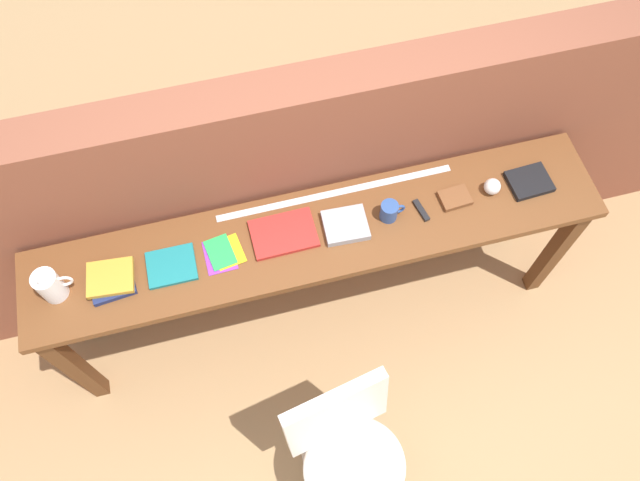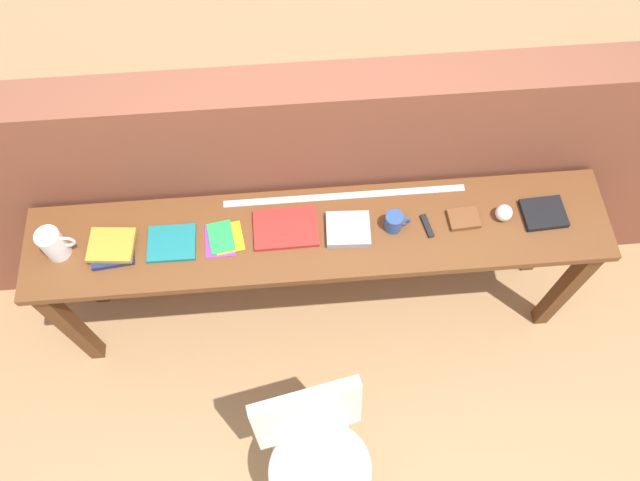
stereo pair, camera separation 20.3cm
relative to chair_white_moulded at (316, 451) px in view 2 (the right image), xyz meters
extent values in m
plane|color=tan|center=(0.08, 0.54, -0.53)|extent=(40.00, 40.00, 0.00)
cube|color=brown|center=(0.08, 1.18, 0.19)|extent=(6.00, 0.20, 1.44)
cube|color=brown|center=(0.08, 0.84, 0.33)|extent=(2.50, 0.44, 0.04)
cube|color=#5B341A|center=(-1.11, 0.68, -0.11)|extent=(0.07, 0.07, 0.84)
cube|color=#5B341A|center=(1.27, 0.68, -0.11)|extent=(0.07, 0.07, 0.84)
cube|color=#5B341A|center=(-1.11, 1.00, -0.11)|extent=(0.07, 0.07, 0.84)
cube|color=#5B341A|center=(1.27, 1.00, -0.11)|extent=(0.07, 0.07, 0.84)
ellipsoid|color=silver|center=(0.01, -0.07, -0.08)|extent=(0.51, 0.50, 0.08)
cube|color=silver|center=(-0.02, 0.12, 0.16)|extent=(0.45, 0.19, 0.40)
cylinder|color=#B2B2B7|center=(-0.18, 0.06, -0.32)|extent=(0.02, 0.02, 0.41)
cylinder|color=#B2B2B7|center=(0.15, 0.12, -0.32)|extent=(0.02, 0.02, 0.41)
cylinder|color=white|center=(-1.01, 0.83, 0.43)|extent=(0.10, 0.10, 0.15)
cone|color=white|center=(-1.01, 0.80, 0.52)|extent=(0.04, 0.03, 0.04)
torus|color=white|center=(-0.95, 0.83, 0.44)|extent=(0.07, 0.01, 0.07)
cube|color=navy|center=(-0.78, 0.82, 0.37)|extent=(0.19, 0.18, 0.03)
cube|color=gold|center=(-0.78, 0.83, 0.39)|extent=(0.20, 0.17, 0.02)
cube|color=#19757A|center=(-0.54, 0.83, 0.36)|extent=(0.20, 0.17, 0.02)
cube|color=purple|center=(-0.34, 0.83, 0.35)|extent=(0.13, 0.16, 0.00)
cube|color=yellow|center=(-0.30, 0.84, 0.36)|extent=(0.14, 0.16, 0.00)
cube|color=green|center=(-0.33, 0.84, 0.36)|extent=(0.12, 0.16, 0.00)
cube|color=red|center=(-0.06, 0.86, 0.36)|extent=(0.27, 0.19, 0.02)
cube|color=#9E9EA3|center=(0.21, 0.83, 0.37)|extent=(0.19, 0.17, 0.03)
cylinder|color=#2D4C8C|center=(0.40, 0.84, 0.40)|extent=(0.08, 0.08, 0.09)
torus|color=#2D4C8C|center=(0.44, 0.84, 0.40)|extent=(0.06, 0.01, 0.06)
cube|color=black|center=(0.54, 0.82, 0.36)|extent=(0.05, 0.11, 0.02)
cube|color=brown|center=(0.70, 0.84, 0.37)|extent=(0.14, 0.11, 0.02)
sphere|color=silver|center=(0.87, 0.85, 0.39)|extent=(0.07, 0.07, 0.07)
cube|color=black|center=(1.05, 0.84, 0.37)|extent=(0.19, 0.16, 0.03)
cube|color=silver|center=(0.21, 1.01, 0.35)|extent=(1.06, 0.03, 0.00)
camera|label=1|loc=(-0.21, -0.36, 2.70)|focal=35.00mm
camera|label=2|loc=(-0.01, -0.40, 2.70)|focal=35.00mm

